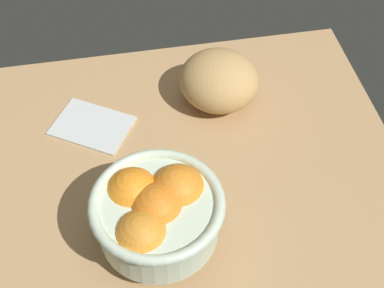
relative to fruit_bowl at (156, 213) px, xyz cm
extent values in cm
cube|color=tan|center=(-8.48, -13.64, -8.85)|extent=(69.91, 60.76, 3.00)
cylinder|color=silver|center=(-0.16, 0.24, -5.87)|extent=(10.68, 10.68, 2.96)
cylinder|color=silver|center=(-0.16, 0.24, -0.87)|extent=(17.66, 17.66, 7.05)
torus|color=silver|center=(-0.16, 0.24, 2.65)|extent=(19.26, 19.26, 1.60)
sphere|color=orange|center=(2.94, -3.22, 0.87)|extent=(7.95, 7.95, 7.95)
sphere|color=orange|center=(-3.53, -2.36, 0.94)|extent=(8.36, 8.36, 8.36)
sphere|color=orange|center=(2.58, 4.17, 0.85)|extent=(7.83, 7.83, 7.83)
sphere|color=orange|center=(-0.16, 0.24, 0.89)|extent=(8.03, 8.03, 8.03)
sphere|color=orange|center=(-0.16, 0.24, 0.89)|extent=(8.07, 8.07, 8.07)
ellipsoid|color=tan|center=(-15.18, -27.45, -2.30)|extent=(19.76, 19.60, 10.11)
cube|color=silver|center=(8.59, -25.01, -6.92)|extent=(16.40, 15.17, 0.86)
camera|label=1|loc=(2.62, 42.60, 65.98)|focal=50.98mm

